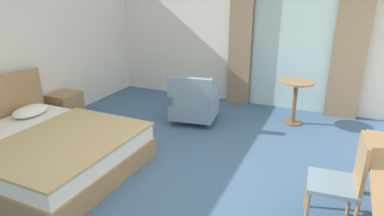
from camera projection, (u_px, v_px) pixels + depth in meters
ground at (169, 181)px, 3.98m from camera, size 6.07×6.95×0.10m
wall_back at (246, 37)px, 6.28m from camera, size 5.67×0.12×2.58m
balcony_glass_door at (292, 49)px, 5.92m from camera, size 1.45×0.02×2.27m
curtain_panel_left at (240, 44)px, 6.19m from camera, size 0.43×0.10×2.33m
curtain_panel_right at (349, 52)px, 5.47m from camera, size 0.54×0.10×2.33m
bed at (43, 149)px, 4.11m from camera, size 2.16×1.86×1.02m
nightstand at (66, 107)px, 5.58m from camera, size 0.41×0.48×0.50m
desk_chair at (344, 178)px, 2.99m from camera, size 0.48×0.48×0.93m
armchair_by_window at (194, 104)px, 5.49m from camera, size 0.82×0.78×0.85m
round_cafe_table at (296, 93)px, 5.41m from camera, size 0.56×0.56×0.74m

